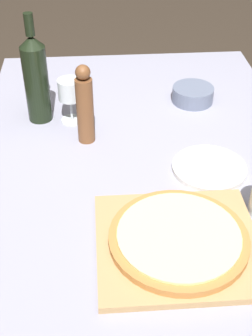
{
  "coord_description": "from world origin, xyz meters",
  "views": [
    {
      "loc": [
        -0.13,
        -1.02,
        1.57
      ],
      "look_at": [
        -0.06,
        -0.05,
        0.83
      ],
      "focal_mm": 50.0,
      "sensor_mm": 36.0,
      "label": 1
    }
  ],
  "objects": [
    {
      "name": "ground_plane",
      "position": [
        0.0,
        0.0,
        0.0
      ],
      "size": [
        12.0,
        12.0,
        0.0
      ],
      "primitive_type": "plane",
      "color": "#382D23"
    },
    {
      "name": "cutting_board",
      "position": [
        0.05,
        -0.28,
        0.78
      ],
      "size": [
        0.38,
        0.34,
        0.02
      ],
      "color": "tan",
      "rests_on": "dining_table"
    },
    {
      "name": "pepper_mill",
      "position": [
        -0.16,
        0.18,
        0.89
      ],
      "size": [
        0.05,
        0.05,
        0.25
      ],
      "color": "brown",
      "rests_on": "dining_table"
    },
    {
      "name": "small_bowl",
      "position": [
        0.21,
        0.39,
        0.79
      ],
      "size": [
        0.14,
        0.14,
        0.05
      ],
      "color": "slate",
      "rests_on": "dining_table"
    },
    {
      "name": "wine_glass",
      "position": [
        -0.21,
        0.29,
        0.87
      ],
      "size": [
        0.08,
        0.08,
        0.15
      ],
      "color": "silver",
      "rests_on": "dining_table"
    },
    {
      "name": "pizza",
      "position": [
        0.05,
        -0.28,
        0.8
      ],
      "size": [
        0.32,
        0.32,
        0.02
      ],
      "color": "#BC7A3D",
      "rests_on": "cutting_board"
    },
    {
      "name": "wine_bottle",
      "position": [
        -0.31,
        0.32,
        0.91
      ],
      "size": [
        0.08,
        0.08,
        0.35
      ],
      "color": "black",
      "rests_on": "dining_table"
    },
    {
      "name": "dinner_plate",
      "position": [
        0.18,
        -0.0,
        0.77
      ],
      "size": [
        0.21,
        0.21,
        0.01
      ],
      "color": "silver",
      "rests_on": "dining_table"
    },
    {
      "name": "dining_table",
      "position": [
        0.0,
        0.0,
        0.68
      ],
      "size": [
        0.98,
        1.59,
        0.77
      ],
      "color": "#9393A8",
      "rests_on": "ground_plane"
    }
  ]
}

